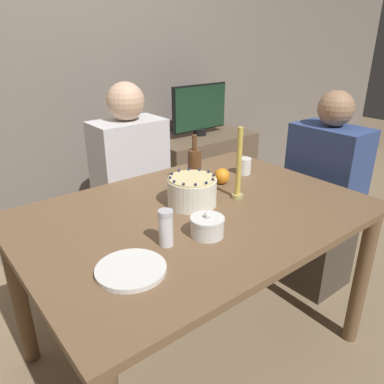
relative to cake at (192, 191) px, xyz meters
name	(u,v)px	position (x,y,z in m)	size (l,w,h in m)	color
ground_plane	(196,347)	(-0.02, -0.06, -0.82)	(12.00, 12.00, 0.00)	#8C7556
wall_behind	(57,59)	(-0.02, 1.34, 0.48)	(8.00, 0.05, 2.60)	slate
dining_table	(196,233)	(-0.02, -0.06, -0.17)	(1.44, 1.01, 0.76)	brown
cake	(192,191)	(0.00, 0.00, 0.00)	(0.21, 0.21, 0.14)	white
sugar_bowl	(207,226)	(-0.13, -0.25, -0.03)	(0.13, 0.13, 0.10)	white
sugar_shaker	(166,228)	(-0.28, -0.21, 0.01)	(0.05, 0.05, 0.13)	white
plate_stack	(131,269)	(-0.46, -0.27, -0.05)	(0.22, 0.22, 0.02)	white
candle	(239,170)	(0.20, -0.07, 0.07)	(0.05, 0.05, 0.32)	tan
bottle	(194,167)	(0.14, 0.16, 0.04)	(0.07, 0.07, 0.25)	brown
cup	(244,166)	(0.46, 0.13, -0.02)	(0.07, 0.07, 0.08)	white
orange_fruit_0	(222,176)	(0.27, 0.10, -0.02)	(0.08, 0.08, 0.08)	orange
person_man_blue_shirt	(132,201)	(0.06, 0.65, -0.29)	(0.40, 0.34, 1.22)	#595960
person_woman_floral	(321,208)	(0.90, -0.09, -0.31)	(0.34, 0.40, 1.18)	#473D33
side_cabinet	(199,177)	(0.92, 1.05, -0.47)	(0.83, 0.50, 0.71)	brown
tv_monitor	(200,109)	(0.92, 1.05, 0.09)	(0.51, 0.10, 0.38)	black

